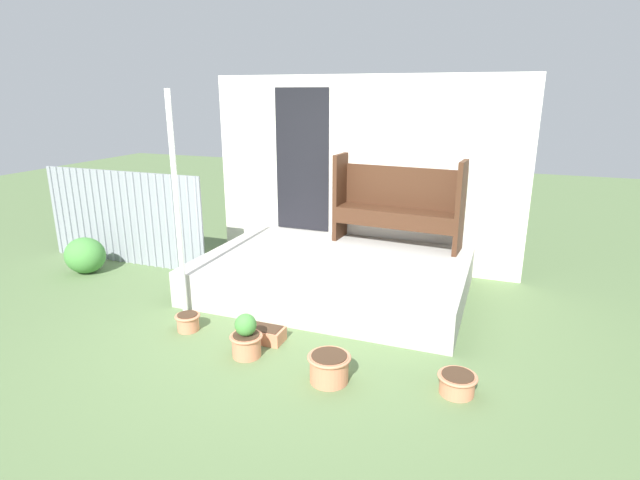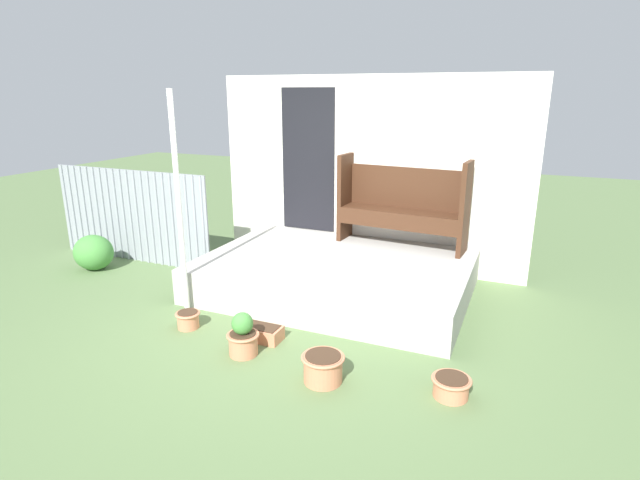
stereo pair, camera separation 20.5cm
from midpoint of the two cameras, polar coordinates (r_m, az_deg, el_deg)
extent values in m
plane|color=#5B7547|center=(5.34, -4.91, -9.94)|extent=(24.00, 24.00, 0.00)
cube|color=#B2AFA8|center=(6.15, 0.58, -4.03)|extent=(3.15, 2.23, 0.43)
cube|color=white|center=(6.92, 3.93, 7.61)|extent=(4.35, 0.06, 2.60)
cube|color=black|center=(7.16, -2.87, 9.02)|extent=(0.80, 0.02, 2.00)
cube|color=gray|center=(7.62, -22.29, 2.37)|extent=(2.63, 0.02, 1.33)
cylinder|color=#979CA5|center=(8.51, -28.60, 2.95)|extent=(0.04, 0.04, 1.33)
cylinder|color=#979CA5|center=(8.41, -28.04, 2.89)|extent=(0.04, 0.04, 1.33)
cylinder|color=#979CA5|center=(8.32, -27.47, 2.84)|extent=(0.04, 0.04, 1.33)
cylinder|color=#979CA5|center=(8.23, -26.88, 2.78)|extent=(0.04, 0.04, 1.33)
cylinder|color=#979CA5|center=(8.14, -26.28, 2.72)|extent=(0.04, 0.04, 1.33)
cylinder|color=#979CA5|center=(8.05, -25.67, 2.66)|extent=(0.04, 0.04, 1.33)
cylinder|color=#979CA5|center=(7.96, -25.04, 2.60)|extent=(0.04, 0.04, 1.33)
cylinder|color=#979CA5|center=(7.87, -24.40, 2.54)|extent=(0.04, 0.04, 1.33)
cylinder|color=#979CA5|center=(7.78, -23.74, 2.47)|extent=(0.04, 0.04, 1.33)
cylinder|color=#979CA5|center=(7.70, -23.07, 2.40)|extent=(0.04, 0.04, 1.33)
cylinder|color=#979CA5|center=(7.61, -22.39, 2.33)|extent=(0.04, 0.04, 1.33)
cylinder|color=#979CA5|center=(7.53, -21.69, 2.26)|extent=(0.04, 0.04, 1.33)
cylinder|color=#979CA5|center=(7.44, -20.97, 2.19)|extent=(0.04, 0.04, 1.33)
cylinder|color=#979CA5|center=(7.36, -20.24, 2.11)|extent=(0.04, 0.04, 1.33)
cylinder|color=#979CA5|center=(7.28, -19.49, 2.04)|extent=(0.04, 0.04, 1.33)
cylinder|color=#979CA5|center=(7.20, -18.73, 1.96)|extent=(0.04, 0.04, 1.33)
cylinder|color=#979CA5|center=(7.12, -17.95, 1.88)|extent=(0.04, 0.04, 1.33)
cylinder|color=#979CA5|center=(7.05, -17.15, 1.79)|extent=(0.04, 0.04, 1.33)
cylinder|color=#979CA5|center=(6.97, -16.33, 1.71)|extent=(0.04, 0.04, 1.33)
cylinder|color=#979CA5|center=(6.90, -15.50, 1.62)|extent=(0.04, 0.04, 1.33)
cylinder|color=#979CA5|center=(6.83, -14.65, 1.53)|extent=(0.04, 0.04, 1.33)
cylinder|color=white|center=(5.48, -17.07, 3.50)|extent=(0.06, 0.06, 2.41)
cube|color=#422616|center=(6.82, 1.45, 4.98)|extent=(0.09, 0.40, 1.16)
cube|color=#422616|center=(6.36, 14.85, 3.58)|extent=(0.09, 0.40, 1.16)
cube|color=#422616|center=(6.57, 7.88, 3.30)|extent=(1.57, 0.51, 0.04)
cube|color=#422616|center=(6.43, 7.34, 2.03)|extent=(1.55, 0.15, 0.18)
cube|color=#422616|center=(6.68, 8.45, 6.01)|extent=(1.55, 0.16, 0.53)
cylinder|color=tan|center=(5.43, -15.91, -9.06)|extent=(0.22, 0.22, 0.17)
torus|color=tan|center=(5.40, -15.98, -8.35)|extent=(0.26, 0.26, 0.02)
cylinder|color=#422D1E|center=(5.39, -15.99, -8.20)|extent=(0.20, 0.20, 0.01)
cylinder|color=tan|center=(4.82, -9.63, -11.81)|extent=(0.27, 0.27, 0.21)
torus|color=tan|center=(4.77, -9.68, -10.81)|extent=(0.31, 0.31, 0.02)
cylinder|color=#422D1E|center=(4.76, -9.69, -10.64)|extent=(0.25, 0.25, 0.01)
ellipsoid|color=#478C3D|center=(4.72, -9.75, -9.55)|extent=(0.20, 0.20, 0.21)
cylinder|color=tan|center=(4.38, -0.33, -14.48)|extent=(0.33, 0.33, 0.24)
torus|color=tan|center=(4.32, -0.33, -13.26)|extent=(0.37, 0.37, 0.02)
cylinder|color=#422D1E|center=(4.31, -0.33, -13.08)|extent=(0.30, 0.30, 0.01)
cylinder|color=tan|center=(4.36, 14.05, -15.70)|extent=(0.28, 0.28, 0.17)
torus|color=tan|center=(4.33, 14.12, -14.91)|extent=(0.33, 0.33, 0.02)
cylinder|color=#422D1E|center=(4.32, 14.13, -14.72)|extent=(0.26, 0.26, 0.01)
cube|color=tan|center=(5.09, -7.91, -10.56)|extent=(0.46, 0.22, 0.14)
cube|color=#422D1E|center=(5.05, -7.94, -9.82)|extent=(0.41, 0.19, 0.01)
ellipsoid|color=#478C3D|center=(7.53, -25.97, -1.59)|extent=(0.55, 0.50, 0.49)
camera|label=1|loc=(0.10, -91.12, -0.33)|focal=28.00mm
camera|label=2|loc=(0.10, 88.88, 0.33)|focal=28.00mm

